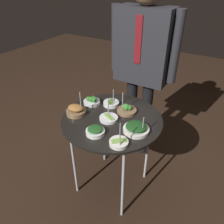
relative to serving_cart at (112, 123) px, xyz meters
The scene contains 11 objects.
ground_plane 0.66m from the serving_cart, ahead, with size 8.00×8.00×0.00m, color black.
serving_cart is the anchor object (origin of this frame).
bowl_asparagus_near_rim 0.19m from the serving_cart, 122.86° to the left, with size 0.12×0.12×0.15m.
bowl_spinach_mid_right 0.23m from the serving_cart, 13.45° to the right, with size 0.17×0.17×0.13m.
bowl_broccoli_front_left 0.15m from the serving_cart, 66.22° to the left, with size 0.15×0.15×0.15m.
bowl_asparagus_front_center 0.29m from the serving_cart, 50.90° to the right, with size 0.12×0.12×0.18m.
bowl_asparagus_center 0.07m from the serving_cart, 108.28° to the right, with size 0.13×0.13×0.15m.
bowl_roast_front_right 0.28m from the serving_cart, 160.45° to the right, with size 0.14×0.14×0.18m.
bowl_spinach_back_left 0.22m from the serving_cart, 89.33° to the right, with size 0.12×0.12×0.05m.
bowl_broccoli_back_right 0.26m from the serving_cart, 159.63° to the left, with size 0.13×0.13×0.07m.
waiter_figure 0.63m from the serving_cart, 92.40° to the left, with size 0.59×0.22×1.59m.
Camera 1 is at (0.66, -1.10, 1.59)m, focal length 35.00 mm.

